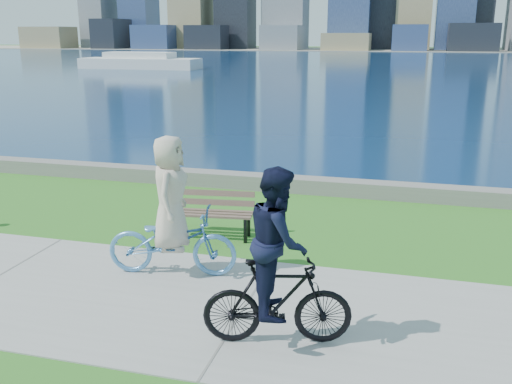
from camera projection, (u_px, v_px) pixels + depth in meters
ground at (243, 311)px, 7.81m from camera, size 320.00×320.00×0.00m
concrete_path at (243, 310)px, 7.81m from camera, size 80.00×3.50×0.02m
seawall at (317, 186)px, 13.53m from camera, size 90.00×0.50×0.35m
bay_water at (398, 62)px, 74.74m from camera, size 320.00×131.00×0.01m
far_shore at (406, 50)px, 128.65m from camera, size 320.00×30.00×0.12m
ferry_near at (140, 62)px, 60.67m from camera, size 12.83×3.67×1.74m
park_bench at (210, 210)px, 10.56m from camera, size 1.67×0.74×0.84m
cyclist_woman at (171, 224)px, 8.76m from camera, size 1.03×2.11×2.19m
cyclist_man at (278, 272)px, 6.73m from camera, size 0.94×1.87×2.20m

